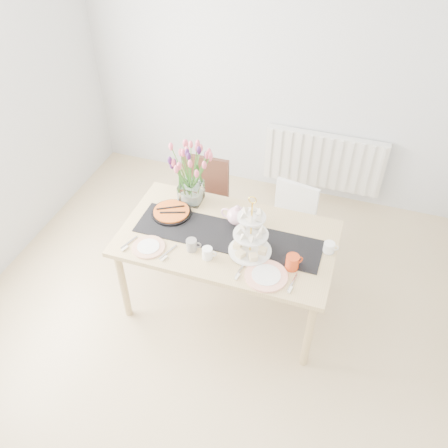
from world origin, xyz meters
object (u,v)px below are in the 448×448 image
(chair_white, at_px, (290,220))
(teapot, at_px, (237,216))
(chair_brown, at_px, (202,198))
(cake_stand, at_px, (250,239))
(mug_orange, at_px, (292,262))
(plate_right, at_px, (266,276))
(mug_grey, at_px, (192,245))
(dining_table, at_px, (227,244))
(radiator, at_px, (324,161))
(tart_tin, at_px, (172,213))
(tulip_vase, at_px, (190,166))
(plate_left, at_px, (148,247))
(cream_jug, at_px, (329,247))
(mug_white, at_px, (207,253))

(chair_white, distance_m, teapot, 0.73)
(chair_brown, bearing_deg, cake_stand, -50.13)
(mug_orange, height_order, plate_right, mug_orange)
(mug_grey, xyz_separation_m, plate_right, (0.58, -0.08, -0.04))
(dining_table, height_order, plate_right, plate_right)
(chair_brown, height_order, mug_grey, chair_brown)
(radiator, height_order, tart_tin, tart_tin)
(tulip_vase, height_order, tart_tin, tulip_vase)
(dining_table, bearing_deg, plate_left, -149.78)
(mug_grey, height_order, plate_right, mug_grey)
(chair_white, bearing_deg, mug_grey, -111.86)
(radiator, height_order, chair_brown, chair_brown)
(tulip_vase, relative_size, teapot, 2.50)
(cake_stand, height_order, cream_jug, cake_stand)
(chair_brown, xyz_separation_m, tulip_vase, (0.05, -0.34, 0.58))
(dining_table, height_order, mug_grey, mug_grey)
(radiator, bearing_deg, chair_brown, -132.43)
(cream_jug, bearing_deg, radiator, 91.36)
(tart_tin, bearing_deg, tulip_vase, 67.93)
(mug_grey, relative_size, mug_orange, 0.83)
(cake_stand, bearing_deg, tulip_vase, 145.74)
(radiator, bearing_deg, cream_jug, -80.80)
(teapot, relative_size, mug_grey, 2.72)
(cake_stand, height_order, plate_left, cake_stand)
(radiator, relative_size, plate_right, 4.06)
(cream_jug, distance_m, mug_white, 0.87)
(mug_white, bearing_deg, cake_stand, 19.36)
(mug_grey, bearing_deg, dining_table, 30.93)
(chair_brown, bearing_deg, plate_left, -94.24)
(chair_white, relative_size, tulip_vase, 1.23)
(chair_white, height_order, mug_white, mug_white)
(dining_table, height_order, teapot, teapot)
(tart_tin, bearing_deg, mug_orange, -14.50)
(teapot, bearing_deg, plate_right, -48.69)
(chair_white, height_order, cream_jug, cream_jug)
(teapot, relative_size, plate_left, 1.04)
(tulip_vase, distance_m, mug_grey, 0.64)
(tart_tin, height_order, plate_left, tart_tin)
(radiator, distance_m, chair_brown, 1.38)
(chair_white, xyz_separation_m, tulip_vase, (-0.76, -0.37, 0.65))
(cake_stand, height_order, plate_right, cake_stand)
(chair_brown, relative_size, mug_grey, 9.48)
(radiator, bearing_deg, teapot, -106.72)
(radiator, distance_m, tulip_vase, 1.74)
(dining_table, xyz_separation_m, cake_stand, (0.20, -0.10, 0.21))
(chair_brown, relative_size, chair_white, 1.13)
(chair_brown, xyz_separation_m, plate_right, (0.83, -0.95, 0.25))
(tart_tin, relative_size, mug_orange, 2.81)
(cake_stand, bearing_deg, plate_left, -164.96)
(tart_tin, bearing_deg, dining_table, -11.62)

